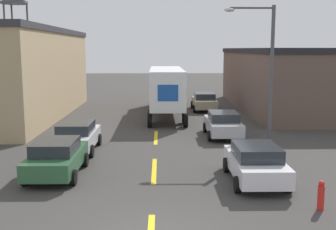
% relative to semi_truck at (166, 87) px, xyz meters
% --- Properties ---
extents(road_centerline, '(0.20, 17.46, 0.01)m').
position_rel_semi_truck_xyz_m(road_centerline, '(-0.71, -15.54, -2.24)').
color(road_centerline, yellow).
rests_on(road_centerline, ground_plane).
extents(warehouse_right, '(11.21, 19.57, 5.25)m').
position_rel_semi_truck_xyz_m(warehouse_right, '(11.92, 3.04, 0.39)').
color(warehouse_right, brown).
rests_on(warehouse_right, ground_plane).
extents(semi_truck, '(2.76, 12.57, 3.71)m').
position_rel_semi_truck_xyz_m(semi_truck, '(0.00, 0.00, 0.00)').
color(semi_truck, '#B21919').
rests_on(semi_truck, ground_plane).
extents(parked_car_right_near, '(2.07, 4.24, 1.50)m').
position_rel_semi_truck_xyz_m(parked_car_right_near, '(3.29, -17.16, -1.47)').
color(parked_car_right_near, silver).
rests_on(parked_car_right_near, ground_plane).
extents(parked_car_right_far, '(2.07, 4.24, 1.50)m').
position_rel_semi_truck_xyz_m(parked_car_right_far, '(3.29, 2.37, -1.47)').
color(parked_car_right_far, tan).
rests_on(parked_car_right_far, ground_plane).
extents(parked_car_left_far, '(2.07, 4.24, 1.50)m').
position_rel_semi_truck_xyz_m(parked_car_left_far, '(-4.72, -11.99, -1.47)').
color(parked_car_left_far, silver).
rests_on(parked_car_left_far, ground_plane).
extents(parked_car_left_near, '(2.07, 4.24, 1.50)m').
position_rel_semi_truck_xyz_m(parked_car_left_near, '(-4.72, -16.20, -1.47)').
color(parked_car_left_near, '#2D5B38').
rests_on(parked_car_left_near, ground_plane).
extents(parked_car_right_mid, '(2.07, 4.24, 1.50)m').
position_rel_semi_truck_xyz_m(parked_car_right_mid, '(3.29, -8.52, -1.47)').
color(parked_car_right_mid, '#B2B2B7').
rests_on(parked_car_right_mid, ground_plane).
extents(street_lamp, '(2.74, 0.32, 7.48)m').
position_rel_semi_truck_xyz_m(street_lamp, '(5.24, -10.35, 2.15)').
color(street_lamp, '#4C4C51').
rests_on(street_lamp, ground_plane).
extents(fire_hydrant, '(0.22, 0.22, 0.99)m').
position_rel_semi_truck_xyz_m(fire_hydrant, '(4.76, -20.14, -1.75)').
color(fire_hydrant, red).
rests_on(fire_hydrant, ground_plane).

